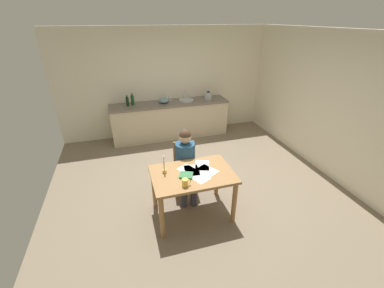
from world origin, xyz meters
TOP-DOWN VIEW (x-y plane):
  - ground_plane at (0.00, 0.00)m, footprint 5.20×5.20m
  - wall_back at (0.00, 2.60)m, footprint 5.20×0.12m
  - wall_right at (2.60, 0.00)m, footprint 0.12×5.20m
  - kitchen_counter at (0.00, 2.24)m, footprint 2.88×0.64m
  - dining_table at (-0.28, -0.65)m, footprint 1.19×0.80m
  - chair_at_table at (-0.23, -0.00)m, footprint 0.45×0.45m
  - person_seated at (-0.24, -0.15)m, footprint 0.38×0.62m
  - coffee_mug at (-0.46, -0.91)m, footprint 0.13×0.08m
  - candlestick at (-0.67, -0.52)m, footprint 0.06×0.06m
  - book_magazine at (-0.39, -0.69)m, footprint 0.23×0.22m
  - paper_letter at (-0.05, -0.63)m, footprint 0.33×0.36m
  - paper_bill at (-0.32, -0.55)m, footprint 0.32×0.36m
  - paper_envelope at (-0.27, -0.57)m, footprint 0.25×0.32m
  - paper_receipt at (-0.22, -0.76)m, footprint 0.32×0.36m
  - paper_notice at (-0.08, -0.48)m, footprint 0.29×0.35m
  - sink_unit at (0.43, 2.24)m, footprint 0.36×0.36m
  - bottle_oil at (-1.00, 2.27)m, footprint 0.07×0.07m
  - bottle_vinegar at (-0.87, 2.32)m, footprint 0.07×0.07m
  - mixing_bowl at (-0.14, 2.26)m, footprint 0.25×0.25m
  - stovetop_kettle at (1.00, 2.24)m, footprint 0.18×0.18m
  - wine_glass_near_sink at (0.06, 2.39)m, footprint 0.07×0.07m
  - wine_glass_by_kettle at (-0.03, 2.39)m, footprint 0.07×0.07m

SIDE VIEW (x-z plane):
  - ground_plane at x=0.00m, z-range -0.04..0.00m
  - kitchen_counter at x=0.00m, z-range 0.00..0.90m
  - chair_at_table at x=-0.23m, z-range 0.06..0.94m
  - dining_table at x=-0.28m, z-range 0.25..1.00m
  - person_seated at x=-0.24m, z-range 0.08..1.28m
  - paper_letter at x=-0.05m, z-range 0.75..0.75m
  - paper_bill at x=-0.32m, z-range 0.75..0.75m
  - paper_envelope at x=-0.27m, z-range 0.75..0.75m
  - paper_receipt at x=-0.22m, z-range 0.75..0.75m
  - paper_notice at x=-0.08m, z-range 0.75..0.75m
  - book_magazine at x=-0.39m, z-range 0.75..0.78m
  - coffee_mug at x=-0.46m, z-range 0.75..0.86m
  - candlestick at x=-0.67m, z-range 0.69..0.97m
  - sink_unit at x=0.43m, z-range 0.80..1.04m
  - mixing_bowl at x=-0.14m, z-range 0.90..1.01m
  - stovetop_kettle at x=1.00m, z-range 0.89..1.11m
  - wine_glass_near_sink at x=0.06m, z-range 0.93..1.09m
  - wine_glass_by_kettle at x=-0.03m, z-range 0.93..1.09m
  - bottle_oil at x=-1.00m, z-range 0.88..1.14m
  - bottle_vinegar at x=-0.87m, z-range 0.88..1.16m
  - wall_back at x=0.00m, z-range 0.00..2.60m
  - wall_right at x=2.60m, z-range 0.00..2.60m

